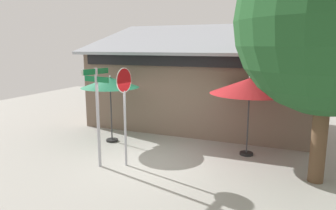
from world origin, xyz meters
TOP-DOWN VIEW (x-y plane):
  - ground_plane at (0.00, 0.00)m, footprint 28.00×28.00m
  - cafe_building at (0.06, 5.17)m, footprint 9.85×5.21m
  - street_sign_post at (-1.34, -0.88)m, footprint 0.93×0.99m
  - stop_sign at (-0.65, -0.51)m, footprint 0.09×0.72m
  - patio_umbrella_forest_green_left at (-2.34, 1.38)m, footprint 2.12×2.12m
  - patio_umbrella_crimson_center at (2.58, 1.80)m, footprint 2.53×2.53m

SIDE VIEW (x-z plane):
  - ground_plane at x=0.00m, z-range -0.10..0.00m
  - cafe_building at x=0.06m, z-range -0.54..4.09m
  - street_sign_post at x=-1.34m, z-range 0.36..3.30m
  - stop_sign at x=-0.65m, z-range 0.55..3.49m
  - patio_umbrella_forest_green_left at x=-2.34m, z-range 0.97..3.46m
  - patio_umbrella_crimson_center at x=2.58m, z-range 0.98..3.60m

